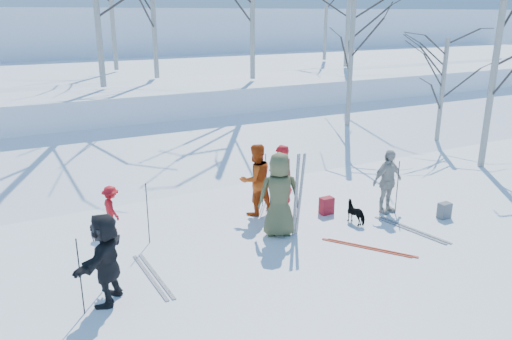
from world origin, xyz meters
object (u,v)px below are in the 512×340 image
backpack_dark (278,204)px  skier_red_seated (111,208)px  skier_olive_center (279,195)px  skier_cream_east (387,181)px  backpack_red (327,206)px  backpack_grey (444,211)px  dog (356,213)px  skier_red_north (281,180)px  skier_redor_behind (256,180)px  skier_grey_west (106,258)px

backpack_dark → skier_red_seated: bearing=168.2°
skier_olive_center → backpack_dark: size_ratio=4.67×
skier_red_seated → skier_cream_east: bearing=-115.7°
backpack_dark → backpack_red: bearing=-36.0°
skier_cream_east → backpack_grey: skier_cream_east is taller
skier_red_seated → skier_cream_east: size_ratio=0.65×
dog → backpack_red: 0.83m
skier_red_north → skier_olive_center: bearing=58.5°
skier_red_north → skier_redor_behind: (-0.52, 0.30, 0.00)m
skier_red_north → backpack_red: bearing=152.9°
skier_redor_behind → skier_grey_west: 4.61m
skier_red_seated → dog: skier_red_seated is taller
skier_olive_center → skier_redor_behind: 1.32m
skier_red_north → backpack_grey: size_ratio=4.59×
skier_red_north → skier_redor_behind: skier_redor_behind is taller
backpack_red → backpack_dark: bearing=144.0°
skier_cream_east → dog: bearing=-174.2°
skier_olive_center → skier_redor_behind: skier_olive_center is taller
dog → backpack_grey: 2.18m
dog → backpack_red: size_ratio=1.45×
skier_grey_west → skier_olive_center: bearing=140.0°
backpack_dark → skier_cream_east: bearing=-28.6°
dog → skier_cream_east: bearing=-179.0°
skier_red_seated → backpack_grey: size_ratio=2.72×
skier_red_north → skier_redor_behind: bearing=-29.1°
skier_redor_behind → skier_red_north: bearing=146.5°
skier_olive_center → backpack_red: skier_olive_center is taller
skier_redor_behind → backpack_red: 1.85m
skier_olive_center → skier_redor_behind: size_ratio=1.07×
backpack_red → backpack_grey: bearing=-33.3°
skier_red_seated → skier_olive_center: bearing=-129.2°
backpack_grey → skier_olive_center: bearing=165.2°
dog → backpack_red: bearing=-80.0°
skier_olive_center → backpack_dark: 1.55m
backpack_dark → skier_redor_behind: bearing=167.2°
dog → backpack_grey: bearing=149.6°
skier_redor_behind → skier_grey_west: size_ratio=1.09×
skier_cream_east → dog: 1.21m
backpack_red → backpack_dark: 1.18m
skier_red_north → dog: size_ratio=2.86×
backpack_red → skier_olive_center: bearing=-163.3°
skier_redor_behind → backpack_grey: size_ratio=4.60×
skier_grey_west → backpack_grey: 7.89m
skier_olive_center → skier_grey_west: size_ratio=1.17×
skier_red_north → skier_red_seated: size_ratio=1.69×
skier_grey_west → backpack_red: bearing=140.8°
backpack_dark → skier_olive_center: bearing=-119.8°
skier_cream_east → skier_grey_west: bearing=-178.1°
skier_red_seated → skier_grey_west: skier_grey_west is taller
skier_red_north → skier_grey_west: bearing=24.2°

